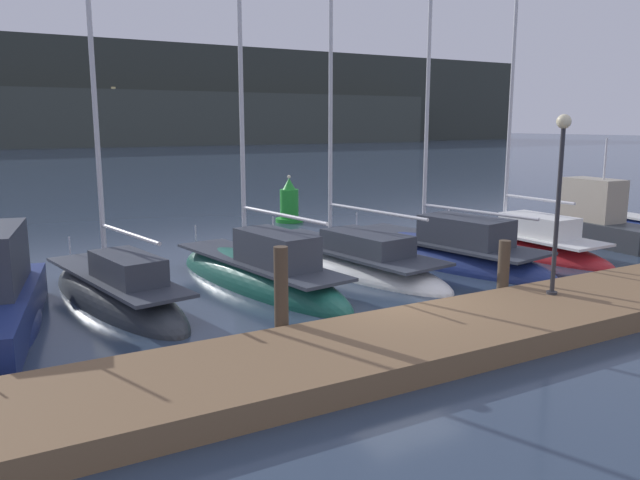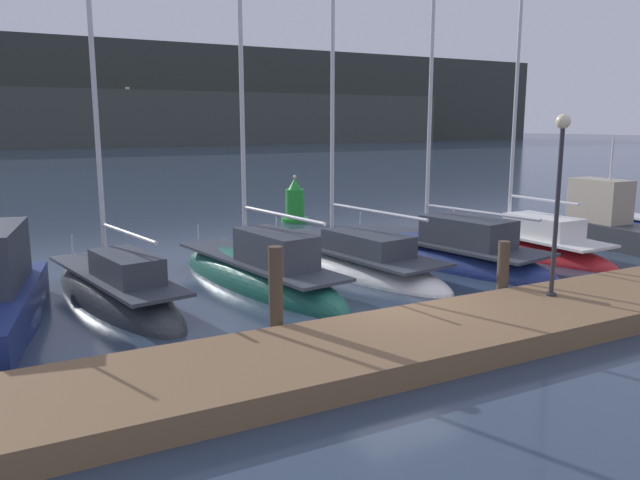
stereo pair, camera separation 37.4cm
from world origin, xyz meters
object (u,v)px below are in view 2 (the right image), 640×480
Objects in this scene: channel_buoy at (295,204)px; motorboat_berth_9 at (606,234)px; sailboat_berth_7 at (443,257)px; sailboat_berth_8 at (523,247)px; sailboat_berth_6 at (347,264)px; sailboat_berth_4 at (116,297)px; sailboat_berth_5 at (259,279)px; dock_lamppost at (559,176)px.

motorboat_berth_9 is at bearing -53.32° from channel_buoy.
sailboat_berth_7 is 9.55m from channel_buoy.
sailboat_berth_6 is at bearing 173.51° from sailboat_berth_8.
sailboat_berth_6 is (6.83, 0.50, -0.00)m from sailboat_berth_4.
sailboat_berth_5 is 13.15m from motorboat_berth_9.
sailboat_berth_7 is 6.93m from motorboat_berth_9.
channel_buoy is (-7.49, 10.05, 0.39)m from motorboat_berth_9.
sailboat_berth_8 is (3.39, -0.02, -0.00)m from sailboat_berth_7.
sailboat_berth_4 is 0.81× the size of sailboat_berth_7.
channel_buoy is (2.52, 8.80, 0.65)m from sailboat_berth_6.
channel_buoy is at bearing 59.05° from sailboat_berth_5.
sailboat_berth_7 reaches higher than sailboat_berth_8.
motorboat_berth_9 is at bearing -2.56° from sailboat_berth_4.
sailboat_berth_4 is 13.20m from channel_buoy.
motorboat_berth_9 is at bearing -4.46° from sailboat_berth_7.
sailboat_berth_8 is (6.49, -0.74, 0.03)m from sailboat_berth_6.
dock_lamppost is (4.82, -5.60, 2.99)m from sailboat_berth_5.
channel_buoy is at bearing 44.86° from sailboat_berth_4.
sailboat_berth_4 is 2.23× the size of motorboat_berth_9.
sailboat_berth_4 is 3.71m from sailboat_berth_5.
motorboat_berth_9 is (10.00, -1.25, 0.27)m from sailboat_berth_6.
motorboat_berth_9 is (3.52, -0.52, 0.24)m from sailboat_berth_8.
sailboat_berth_6 is 2.57× the size of dock_lamppost.
motorboat_berth_9 is (13.13, -0.64, 0.23)m from sailboat_berth_5.
sailboat_berth_5 is 1.35× the size of sailboat_berth_8.
sailboat_berth_4 reaches higher than sailboat_berth_6.
dock_lamppost is at bearing -49.26° from sailboat_berth_5.
sailboat_berth_5 is at bearing -120.95° from channel_buoy.
dock_lamppost is at bearing -93.12° from channel_buoy.
sailboat_berth_6 is (3.12, 0.61, -0.03)m from sailboat_berth_5.
motorboat_berth_9 is at bearing -2.80° from sailboat_berth_5.
sailboat_berth_8 reaches higher than dock_lamppost.
dock_lamppost is at bearing -104.28° from sailboat_berth_7.
sailboat_berth_4 is at bearing 146.19° from dock_lamppost.
sailboat_berth_7 is at bearing -1.24° from sailboat_berth_4.
sailboat_berth_6 is at bearing 167.00° from sailboat_berth_7.
sailboat_berth_4 is 2.62× the size of dock_lamppost.
sailboat_berth_8 is 10.35m from channel_buoy.
sailboat_berth_4 is 13.32m from sailboat_berth_8.
motorboat_berth_9 is (16.83, -0.75, 0.26)m from sailboat_berth_4.
sailboat_berth_8 is 7.87m from dock_lamppost.
sailboat_berth_6 is 10.09m from motorboat_berth_9.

